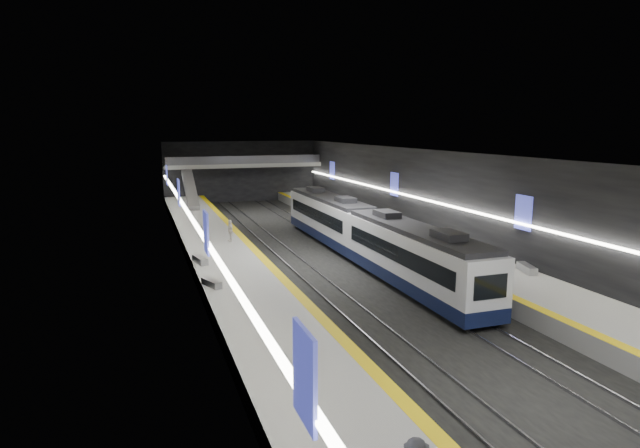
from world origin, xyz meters
name	(u,v)px	position (x,y,z in m)	size (l,w,h in m)	color
ground	(333,264)	(0.00, 0.00, 0.00)	(70.00, 70.00, 0.00)	black
ceiling	(333,154)	(0.00, 0.00, 8.00)	(20.00, 70.00, 0.04)	beige
wall_left	(190,218)	(-10.00, 0.00, 4.00)	(0.04, 70.00, 8.00)	black
wall_right	(454,204)	(10.00, 0.00, 4.00)	(0.04, 70.00, 8.00)	black
wall_back	(241,172)	(0.00, 35.00, 4.00)	(20.00, 0.04, 8.00)	black
platform_left	(229,266)	(-7.50, 0.00, 0.50)	(5.00, 70.00, 1.00)	slate
tile_surface_left	(229,259)	(-7.50, 0.00, 1.01)	(5.00, 70.00, 0.02)	#9A9A95
tactile_strip_left	(261,256)	(-5.30, 0.00, 1.02)	(0.60, 70.00, 0.02)	yellow
platform_right	(424,250)	(7.50, 0.00, 0.50)	(5.00, 70.00, 1.00)	slate
tile_surface_right	(424,243)	(7.50, 0.00, 1.01)	(5.00, 70.00, 0.02)	#9A9A95
tactile_strip_right	(398,245)	(5.30, 0.00, 1.02)	(0.60, 70.00, 0.02)	yellow
rails	(333,263)	(0.00, 0.00, 0.06)	(6.52, 70.00, 0.12)	gray
train	(364,232)	(2.50, 0.11, 2.20)	(2.69, 30.05, 3.60)	#0E1636
ad_posters	(328,201)	(0.00, 1.00, 4.50)	(19.94, 53.50, 2.20)	#454BCF
cove_light_left	(193,220)	(-9.80, 0.00, 3.80)	(0.25, 68.60, 0.12)	white
cove_light_right	(451,206)	(9.80, 0.00, 3.80)	(0.25, 68.60, 0.12)	white
mezzanine_bridge	(244,165)	(0.00, 32.93, 5.04)	(20.00, 3.00, 1.50)	gray
escalator	(190,189)	(-7.50, 26.00, 2.90)	(1.20, 8.00, 0.60)	#99999E
bench_left_near	(212,283)	(-9.50, -6.05, 1.20)	(0.45, 1.61, 0.39)	#99999E
bench_left_far	(200,260)	(-9.50, -0.52, 1.22)	(0.50, 1.81, 0.44)	#99999E
bench_right_near	(527,269)	(9.35, -9.33, 1.23)	(0.53, 1.91, 0.47)	#99999E
bench_right_far	(397,223)	(9.18, 7.89, 1.19)	(0.44, 1.59, 0.39)	#99999E
passenger_right_a	(507,273)	(5.85, -11.89, 1.92)	(0.67, 0.44, 1.83)	#AE5341
passenger_left_a	(230,231)	(-6.46, 5.64, 1.85)	(1.00, 0.41, 1.70)	silver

